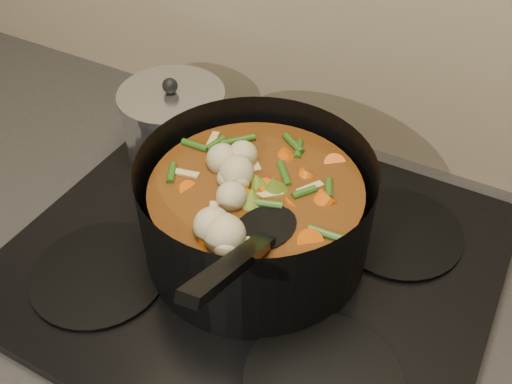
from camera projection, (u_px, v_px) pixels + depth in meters
The scene contains 3 objects.
stovetop at pixel (254, 257), 0.78m from camera, with size 0.62×0.54×0.03m.
stockpot at pixel (256, 212), 0.74m from camera, with size 0.32×0.41×0.22m.
saucepan at pixel (174, 122), 0.90m from camera, with size 0.17×0.17×0.14m.
Camera 1 is at (0.25, 1.48, 1.52)m, focal length 40.00 mm.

